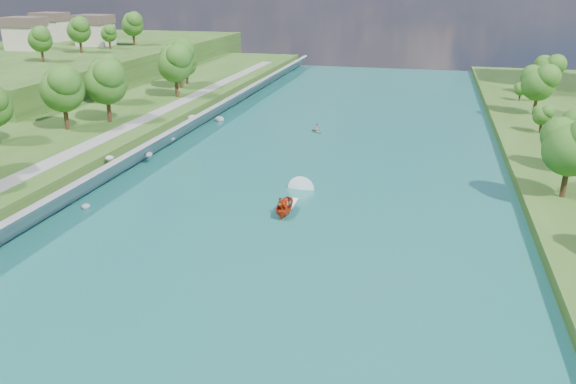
# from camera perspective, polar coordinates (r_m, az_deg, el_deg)

# --- Properties ---
(ground) EXTENTS (260.00, 260.00, 0.00)m
(ground) POSITION_cam_1_polar(r_m,az_deg,el_deg) (53.68, -4.28, -8.42)
(ground) COLOR #2D5119
(ground) RESTS_ON ground
(river_water) EXTENTS (55.00, 240.00, 0.10)m
(river_water) POSITION_cam_1_polar(r_m,az_deg,el_deg) (71.11, 0.73, -0.81)
(river_water) COLOR #175950
(river_water) RESTS_ON ground
(ridge_west) EXTENTS (60.00, 120.00, 9.00)m
(ridge_west) POSITION_cam_1_polar(r_m,az_deg,el_deg) (171.64, -21.25, 12.01)
(ridge_west) COLOR #2D5119
(ridge_west) RESTS_ON ground
(riprap_bank) EXTENTS (4.76, 236.00, 4.32)m
(riprap_bank) POSITION_cam_1_polar(r_m,az_deg,el_deg) (79.62, -17.80, 1.88)
(riprap_bank) COLOR slate
(riprap_bank) RESTS_ON ground
(riverside_path) EXTENTS (3.00, 200.00, 0.10)m
(riverside_path) POSITION_cam_1_polar(r_m,az_deg,el_deg) (83.28, -21.61, 3.47)
(riverside_path) COLOR gray
(riverside_path) RESTS_ON berm_west
(ridge_houses) EXTENTS (29.50, 29.50, 8.40)m
(ridge_houses) POSITION_cam_1_polar(r_m,az_deg,el_deg) (178.40, -22.38, 15.01)
(ridge_houses) COLOR beige
(ridge_houses) RESTS_ON ridge_west
(trees_ridge) EXTENTS (10.57, 43.35, 10.80)m
(trees_ridge) POSITION_cam_1_polar(r_m,az_deg,el_deg) (158.63, -18.96, 15.16)
(trees_ridge) COLOR #1F5015
(trees_ridge) RESTS_ON ridge_west
(motorboat) EXTENTS (3.60, 19.03, 2.19)m
(motorboat) POSITION_cam_1_polar(r_m,az_deg,el_deg) (67.45, -0.11, -1.29)
(motorboat) COLOR #AF2F0E
(motorboat) RESTS_ON river_water
(raft) EXTENTS (3.19, 3.26, 1.61)m
(raft) POSITION_cam_1_polar(r_m,az_deg,el_deg) (103.77, 2.95, 6.29)
(raft) COLOR #9A9CA2
(raft) RESTS_ON river_water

